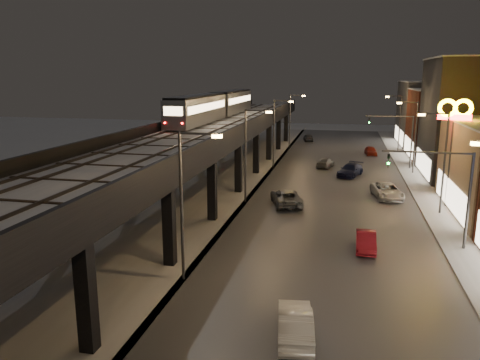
{
  "coord_description": "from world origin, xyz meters",
  "views": [
    {
      "loc": [
        8.38,
        -11.89,
        12.06
      ],
      "look_at": [
        1.47,
        18.93,
        5.0
      ],
      "focal_mm": 35.0,
      "sensor_mm": 36.0,
      "label": 1
    }
  ],
  "objects_px": {
    "car_near_white": "(295,324)",
    "car_onc_dark": "(387,192)",
    "car_onc_silver": "(366,242)",
    "car_far_white": "(308,138)",
    "car_onc_red": "(371,151)",
    "subway_train": "(217,105)",
    "car_mid_dark": "(325,163)",
    "car_onc_white": "(350,171)",
    "car_mid_silver": "(286,198)"
  },
  "relations": [
    {
      "from": "subway_train",
      "to": "car_onc_red",
      "type": "relative_size",
      "value": 8.54
    },
    {
      "from": "subway_train",
      "to": "car_near_white",
      "type": "bearing_deg",
      "value": -69.97
    },
    {
      "from": "car_near_white",
      "to": "car_far_white",
      "type": "bearing_deg",
      "value": -93.93
    },
    {
      "from": "car_near_white",
      "to": "car_onc_silver",
      "type": "bearing_deg",
      "value": -114.35
    },
    {
      "from": "car_mid_dark",
      "to": "car_onc_silver",
      "type": "height_order",
      "value": "car_onc_silver"
    },
    {
      "from": "car_mid_dark",
      "to": "car_onc_white",
      "type": "distance_m",
      "value": 6.06
    },
    {
      "from": "car_mid_silver",
      "to": "car_onc_dark",
      "type": "height_order",
      "value": "car_mid_silver"
    },
    {
      "from": "car_onc_red",
      "to": "car_near_white",
      "type": "bearing_deg",
      "value": -101.86
    },
    {
      "from": "car_mid_dark",
      "to": "car_onc_white",
      "type": "height_order",
      "value": "car_onc_white"
    },
    {
      "from": "car_far_white",
      "to": "car_onc_white",
      "type": "relative_size",
      "value": 0.77
    },
    {
      "from": "car_onc_silver",
      "to": "subway_train",
      "type": "bearing_deg",
      "value": 123.71
    },
    {
      "from": "car_mid_dark",
      "to": "car_onc_red",
      "type": "height_order",
      "value": "car_onc_red"
    },
    {
      "from": "car_onc_dark",
      "to": "car_onc_white",
      "type": "distance_m",
      "value": 10.67
    },
    {
      "from": "car_onc_red",
      "to": "subway_train",
      "type": "bearing_deg",
      "value": -153.77
    },
    {
      "from": "car_mid_silver",
      "to": "car_onc_silver",
      "type": "relative_size",
      "value": 1.41
    },
    {
      "from": "car_far_white",
      "to": "car_onc_dark",
      "type": "relative_size",
      "value": 0.74
    },
    {
      "from": "car_near_white",
      "to": "car_onc_white",
      "type": "xyz_separation_m",
      "value": [
        2.74,
        37.64,
        -0.0
      ]
    },
    {
      "from": "car_onc_dark",
      "to": "car_onc_red",
      "type": "bearing_deg",
      "value": 80.59
    },
    {
      "from": "subway_train",
      "to": "car_far_white",
      "type": "height_order",
      "value": "subway_train"
    },
    {
      "from": "car_near_white",
      "to": "car_mid_silver",
      "type": "bearing_deg",
      "value": -89.76
    },
    {
      "from": "subway_train",
      "to": "car_onc_silver",
      "type": "height_order",
      "value": "subway_train"
    },
    {
      "from": "car_onc_silver",
      "to": "car_onc_red",
      "type": "xyz_separation_m",
      "value": [
        2.28,
        41.95,
        0.03
      ]
    },
    {
      "from": "car_onc_silver",
      "to": "car_onc_dark",
      "type": "bearing_deg",
      "value": 80.99
    },
    {
      "from": "subway_train",
      "to": "car_near_white",
      "type": "height_order",
      "value": "subway_train"
    },
    {
      "from": "car_mid_dark",
      "to": "car_far_white",
      "type": "height_order",
      "value": "car_far_white"
    },
    {
      "from": "car_near_white",
      "to": "car_onc_dark",
      "type": "bearing_deg",
      "value": -110.73
    },
    {
      "from": "subway_train",
      "to": "car_onc_red",
      "type": "distance_m",
      "value": 25.86
    },
    {
      "from": "subway_train",
      "to": "car_near_white",
      "type": "relative_size",
      "value": 7.38
    },
    {
      "from": "car_far_white",
      "to": "car_onc_red",
      "type": "xyz_separation_m",
      "value": [
        10.68,
        -13.85,
        -0.01
      ]
    },
    {
      "from": "car_mid_dark",
      "to": "car_far_white",
      "type": "xyz_separation_m",
      "value": [
        -4.26,
        25.43,
        0.05
      ]
    },
    {
      "from": "subway_train",
      "to": "car_mid_silver",
      "type": "bearing_deg",
      "value": -57.38
    },
    {
      "from": "car_near_white",
      "to": "car_far_white",
      "type": "distance_m",
      "value": 68.37
    },
    {
      "from": "car_far_white",
      "to": "car_onc_silver",
      "type": "bearing_deg",
      "value": 87.67
    },
    {
      "from": "car_mid_silver",
      "to": "car_onc_white",
      "type": "distance_m",
      "value": 15.91
    },
    {
      "from": "car_near_white",
      "to": "car_onc_dark",
      "type": "distance_m",
      "value": 28.28
    },
    {
      "from": "car_onc_white",
      "to": "car_near_white",
      "type": "bearing_deg",
      "value": -76.1
    },
    {
      "from": "car_onc_white",
      "to": "car_onc_red",
      "type": "distance_m",
      "value": 17.02
    },
    {
      "from": "car_mid_silver",
      "to": "car_mid_dark",
      "type": "relative_size",
      "value": 1.26
    },
    {
      "from": "car_mid_dark",
      "to": "car_onc_dark",
      "type": "distance_m",
      "value": 16.63
    },
    {
      "from": "car_mid_silver",
      "to": "car_onc_white",
      "type": "height_order",
      "value": "car_mid_silver"
    },
    {
      "from": "car_onc_silver",
      "to": "car_onc_white",
      "type": "distance_m",
      "value": 25.24
    },
    {
      "from": "subway_train",
      "to": "car_onc_dark",
      "type": "height_order",
      "value": "subway_train"
    },
    {
      "from": "car_near_white",
      "to": "car_mid_dark",
      "type": "relative_size",
      "value": 1.05
    },
    {
      "from": "car_mid_dark",
      "to": "car_near_white",
      "type": "bearing_deg",
      "value": 102.14
    },
    {
      "from": "car_mid_silver",
      "to": "car_onc_white",
      "type": "relative_size",
      "value": 1.06
    },
    {
      "from": "subway_train",
      "to": "car_near_white",
      "type": "xyz_separation_m",
      "value": [
        15.06,
        -41.32,
        -7.49
      ]
    },
    {
      "from": "car_onc_dark",
      "to": "car_onc_red",
      "type": "height_order",
      "value": "car_onc_dark"
    },
    {
      "from": "subway_train",
      "to": "car_near_white",
      "type": "distance_m",
      "value": 44.61
    },
    {
      "from": "car_mid_silver",
      "to": "car_onc_dark",
      "type": "xyz_separation_m",
      "value": [
        9.56,
        4.66,
        -0.02
      ]
    },
    {
      "from": "car_onc_silver",
      "to": "car_onc_dark",
      "type": "distance_m",
      "value": 15.38
    }
  ]
}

